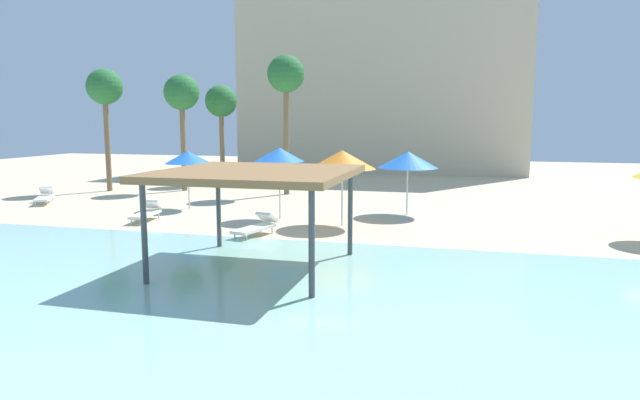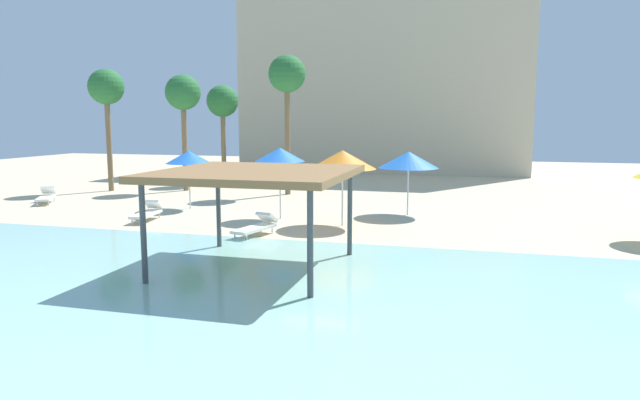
# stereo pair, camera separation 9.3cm
# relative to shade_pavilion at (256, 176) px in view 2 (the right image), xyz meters

# --- Properties ---
(ground_plane) EXTENTS (80.00, 80.00, 0.00)m
(ground_plane) POSITION_rel_shade_pavilion_xyz_m (0.90, 1.98, -2.46)
(ground_plane) COLOR beige
(lagoon_water) EXTENTS (44.00, 13.50, 0.04)m
(lagoon_water) POSITION_rel_shade_pavilion_xyz_m (0.90, -3.27, -2.44)
(lagoon_water) COLOR #99D1C6
(lagoon_water) RESTS_ON ground
(shade_pavilion) EXTENTS (4.76, 4.76, 2.60)m
(shade_pavilion) POSITION_rel_shade_pavilion_xyz_m (0.00, 0.00, 0.00)
(shade_pavilion) COLOR #42474C
(shade_pavilion) RESTS_ON ground
(beach_umbrella_orange_0) EXTENTS (2.45, 2.45, 2.77)m
(beach_umbrella_orange_0) POSITION_rel_shade_pavilion_xyz_m (0.79, 6.53, -0.02)
(beach_umbrella_orange_0) COLOR silver
(beach_umbrella_orange_0) RESTS_ON ground
(beach_umbrella_blue_2) EXTENTS (1.96, 1.96, 2.79)m
(beach_umbrella_blue_2) POSITION_rel_shade_pavilion_xyz_m (-1.90, 7.35, 0.06)
(beach_umbrella_blue_2) COLOR silver
(beach_umbrella_blue_2) RESTS_ON ground
(beach_umbrella_blue_3) EXTENTS (1.97, 1.97, 2.53)m
(beach_umbrella_blue_3) POSITION_rel_shade_pavilion_xyz_m (-6.56, 8.72, -0.20)
(beach_umbrella_blue_3) COLOR silver
(beach_umbrella_blue_3) RESTS_ON ground
(beach_umbrella_blue_4) EXTENTS (2.42, 2.42, 2.59)m
(beach_umbrella_blue_4) POSITION_rel_shade_pavilion_xyz_m (2.84, 9.52, -0.20)
(beach_umbrella_blue_4) COLOR silver
(beach_umbrella_blue_4) RESTS_ON ground
(lounge_chair_1) EXTENTS (1.07, 1.99, 0.74)m
(lounge_chair_1) POSITION_rel_shade_pavilion_xyz_m (-1.58, 4.00, -2.13)
(lounge_chair_1) COLOR white
(lounge_chair_1) RESTS_ON ground
(lounge_chair_2) EXTENTS (0.88, 1.96, 0.74)m
(lounge_chair_2) POSITION_rel_shade_pavilion_xyz_m (-6.73, 5.63, -2.13)
(lounge_chair_2) COLOR white
(lounge_chair_2) RESTS_ON ground
(lounge_chair_3) EXTENTS (1.48, 1.94, 0.74)m
(lounge_chair_3) POSITION_rel_shade_pavilion_xyz_m (-13.80, 8.41, -2.13)
(lounge_chair_3) COLOR white
(lounge_chair_3) RESTS_ON ground
(palm_tree_0) EXTENTS (1.90, 1.90, 6.27)m
(palm_tree_0) POSITION_rel_shade_pavilion_xyz_m (-9.84, 14.45, 2.71)
(palm_tree_0) COLOR brown
(palm_tree_0) RESTS_ON ground
(palm_tree_1) EXTENTS (1.90, 1.90, 6.55)m
(palm_tree_1) POSITION_rel_shade_pavilion_xyz_m (-13.73, 13.25, 2.98)
(palm_tree_1) COLOR brown
(palm_tree_1) RESTS_ON ground
(palm_tree_2) EXTENTS (1.90, 1.90, 5.91)m
(palm_tree_2) POSITION_rel_shade_pavilion_xyz_m (-9.22, 18.09, 2.37)
(palm_tree_2) COLOR brown
(palm_tree_2) RESTS_ON ground
(palm_tree_3) EXTENTS (1.90, 1.90, 7.12)m
(palm_tree_3) POSITION_rel_shade_pavilion_xyz_m (-3.92, 14.38, 3.51)
(palm_tree_3) COLOR brown
(palm_tree_3) RESTS_ON ground
(hotel_block_0) EXTENTS (20.91, 8.94, 15.47)m
(hotel_block_0) POSITION_rel_shade_pavilion_xyz_m (-1.29, 30.79, 5.28)
(hotel_block_0) COLOR beige
(hotel_block_0) RESTS_ON ground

